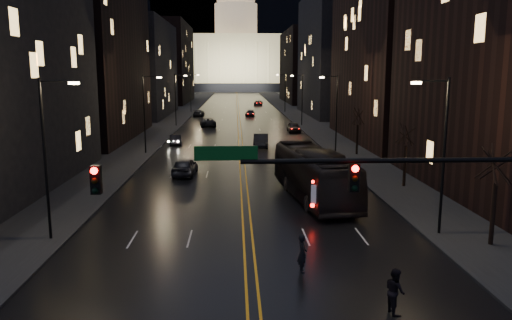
{
  "coord_description": "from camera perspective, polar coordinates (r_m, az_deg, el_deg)",
  "views": [
    {
      "loc": [
        -0.67,
        -17.06,
        9.26
      ],
      "look_at": [
        0.54,
        12.13,
        4.12
      ],
      "focal_mm": 35.0,
      "sensor_mm": 36.0,
      "label": 1
    }
  ],
  "objects": [
    {
      "name": "streetlamp_right_dist",
      "position": [
        117.7,
        3.26,
        7.93
      ],
      "size": [
        2.13,
        0.25,
        9.0
      ],
      "color": "black",
      "rests_on": "ground"
    },
    {
      "name": "oncoming_car_d",
      "position": [
        107.57,
        -6.57,
        5.37
      ],
      "size": [
        2.33,
        5.2,
        1.48
      ],
      "primitive_type": "imported",
      "rotation": [
        0.0,
        0.0,
        3.09
      ],
      "color": "black",
      "rests_on": "ground"
    },
    {
      "name": "pedestrian_b",
      "position": [
        20.68,
        15.61,
        -14.21
      ],
      "size": [
        0.62,
        0.95,
        1.82
      ],
      "primitive_type": "imported",
      "rotation": [
        0.0,
        0.0,
        1.74
      ],
      "color": "black",
      "rests_on": "ground"
    },
    {
      "name": "receding_car_c",
      "position": [
        107.14,
        -0.68,
        5.36
      ],
      "size": [
        2.33,
        4.59,
        1.28
      ],
      "primitive_type": "imported",
      "rotation": [
        0.0,
        0.0,
        -0.13
      ],
      "color": "black",
      "rests_on": "ground"
    },
    {
      "name": "sidewalk_right",
      "position": [
        148.08,
        3.34,
        6.41
      ],
      "size": [
        8.0,
        320.0,
        0.16
      ],
      "primitive_type": "cube",
      "color": "black",
      "rests_on": "ground"
    },
    {
      "name": "streetlamp_right_far",
      "position": [
        87.91,
        5.17,
        7.22
      ],
      "size": [
        2.13,
        0.25,
        9.0
      ],
      "color": "black",
      "rests_on": "ground"
    },
    {
      "name": "pedestrian_a",
      "position": [
        23.79,
        5.31,
        -10.6
      ],
      "size": [
        0.52,
        0.72,
        1.83
      ],
      "primitive_type": "imported",
      "rotation": [
        0.0,
        0.0,
        1.7
      ],
      "color": "black",
      "rests_on": "ground"
    },
    {
      "name": "building_right_dist",
      "position": [
        158.56,
        5.57,
        10.56
      ],
      "size": [
        12.0,
        40.0,
        22.0
      ],
      "primitive_type": "cube",
      "color": "black",
      "rests_on": "ground"
    },
    {
      "name": "streetlamp_right_near",
      "position": [
        29.69,
        20.4,
        1.27
      ],
      "size": [
        2.13,
        0.25,
        9.0
      ],
      "color": "black",
      "rests_on": "ground"
    },
    {
      "name": "building_left_dist",
      "position": [
        158.4,
        -9.93,
        10.82
      ],
      "size": [
        12.0,
        40.0,
        24.0
      ],
      "primitive_type": "cube",
      "color": "black",
      "rests_on": "ground"
    },
    {
      "name": "building_left_far",
      "position": [
        110.94,
        -13.14,
        10.1
      ],
      "size": [
        12.0,
        34.0,
        20.0
      ],
      "primitive_type": "cube",
      "color": "black",
      "rests_on": "ground"
    },
    {
      "name": "oncoming_car_b",
      "position": [
        65.61,
        -9.22,
        2.33
      ],
      "size": [
        1.99,
        4.28,
        1.36
      ],
      "primitive_type": "imported",
      "rotation": [
        0.0,
        0.0,
        3.28
      ],
      "color": "black",
      "rests_on": "ground"
    },
    {
      "name": "traffic_signal",
      "position": [
        18.75,
        18.25,
        -3.34
      ],
      "size": [
        17.29,
        0.45,
        7.0
      ],
      "color": "black",
      "rests_on": "ground"
    },
    {
      "name": "building_left_mid",
      "position": [
        74.07,
        -18.81,
        13.13
      ],
      "size": [
        12.0,
        30.0,
        28.0
      ],
      "primitive_type": "cube",
      "color": "black",
      "rests_on": "ground"
    },
    {
      "name": "tree_right_mid",
      "position": [
        41.65,
        16.82,
        3.03
      ],
      "size": [
        2.4,
        2.4,
        6.65
      ],
      "color": "black",
      "rests_on": "ground"
    },
    {
      "name": "building_right_mid",
      "position": [
        111.26,
        9.05,
        11.78
      ],
      "size": [
        12.0,
        34.0,
        26.0
      ],
      "primitive_type": "cube",
      "color": "black",
      "rests_on": "ground"
    },
    {
      "name": "bus",
      "position": [
        37.11,
        6.61,
        -1.6
      ],
      "size": [
        4.8,
        13.58,
        3.7
      ],
      "primitive_type": "imported",
      "rotation": [
        0.0,
        0.0,
        0.13
      ],
      "color": "black",
      "rests_on": "ground"
    },
    {
      "name": "receding_car_a",
      "position": [
        62.26,
        0.56,
        2.22
      ],
      "size": [
        2.11,
        5.26,
        1.7
      ],
      "primitive_type": "imported",
      "rotation": [
        0.0,
        0.0,
        -0.06
      ],
      "color": "black",
      "rests_on": "ground"
    },
    {
      "name": "receding_car_d",
      "position": [
        143.24,
        0.26,
        6.55
      ],
      "size": [
        2.73,
        5.15,
        1.38
      ],
      "primitive_type": "imported",
      "rotation": [
        0.0,
        0.0,
        -0.09
      ],
      "color": "black",
      "rests_on": "ground"
    },
    {
      "name": "tree_right_near",
      "position": [
        28.94,
        25.85,
        -0.44
      ],
      "size": [
        2.4,
        2.4,
        6.65
      ],
      "color": "black",
      "rests_on": "ground"
    },
    {
      "name": "capitol",
      "position": [
        267.18,
        -2.28,
        11.66
      ],
      "size": [
        90.0,
        50.0,
        58.5
      ],
      "color": "black",
      "rests_on": "ground"
    },
    {
      "name": "road",
      "position": [
        147.35,
        -2.12,
        6.37
      ],
      "size": [
        20.0,
        320.0,
        0.02
      ],
      "primitive_type": "cube",
      "color": "black",
      "rests_on": "ground"
    },
    {
      "name": "streetlamp_left_mid",
      "position": [
        58.11,
        -12.48,
        5.62
      ],
      "size": [
        2.13,
        0.25,
        9.0
      ],
      "color": "black",
      "rests_on": "ground"
    },
    {
      "name": "oncoming_car_c",
      "position": [
        87.03,
        -5.52,
        4.33
      ],
      "size": [
        3.2,
        5.8,
        1.54
      ],
      "primitive_type": "imported",
      "rotation": [
        0.0,
        0.0,
        3.26
      ],
      "color": "black",
      "rests_on": "ground"
    },
    {
      "name": "center_line",
      "position": [
        147.35,
        -2.12,
        6.38
      ],
      "size": [
        0.62,
        320.0,
        0.01
      ],
      "primitive_type": "cube",
      "color": "orange",
      "rests_on": "road"
    },
    {
      "name": "sidewalk_left",
      "position": [
        147.95,
        -7.59,
        6.33
      ],
      "size": [
        8.0,
        320.0,
        0.16
      ],
      "primitive_type": "cube",
      "color": "black",
      "rests_on": "ground"
    },
    {
      "name": "streetlamp_left_near",
      "position": [
        29.2,
        -22.68,
        0.98
      ],
      "size": [
        2.13,
        0.25,
        9.0
      ],
      "color": "black",
      "rests_on": "ground"
    },
    {
      "name": "streetlamp_left_dist",
      "position": [
        117.57,
        -7.39,
        7.86
      ],
      "size": [
        2.13,
        0.25,
        9.0
      ],
      "color": "black",
      "rests_on": "ground"
    },
    {
      "name": "tree_right_far",
      "position": [
        56.93,
        11.57,
        5.01
      ],
      "size": [
        2.4,
        2.4,
        6.65
      ],
      "color": "black",
      "rests_on": "ground"
    },
    {
      "name": "streetlamp_left_far",
      "position": [
        87.75,
        -9.08,
        7.13
      ],
      "size": [
        2.13,
        0.25,
        9.0
      ],
      "color": "black",
      "rests_on": "ground"
    },
    {
      "name": "receding_car_b",
      "position": [
        78.76,
        4.33,
        3.78
      ],
      "size": [
        1.91,
        4.66,
        1.58
      ],
      "primitive_type": "imported",
      "rotation": [
        0.0,
        0.0,
        0.01
      ],
      "color": "black",
      "rests_on": "ground"
    },
    {
      "name": "oncoming_car_a",
      "position": [
        45.86,
        -8.14,
        -0.74
      ],
      "size": [
        2.24,
        4.89,
        1.63
      ],
      "primitive_type": "imported",
      "rotation": [
        0.0,
        0.0,
        3.07
      ],
      "color": "black",
      "rests_on": "ground"
    },
    {
      "name": "streetlamp_right_mid",
      "position": [
        58.35,
        9.02,
        5.75
      ],
      "size": [
        2.13,
        0.25,
        9.0
      ],
      "color": "black",
      "rests_on": "ground"
    }
  ]
}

